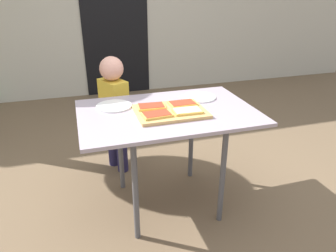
% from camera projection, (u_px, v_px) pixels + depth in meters
% --- Properties ---
extents(ground_plane, '(16.00, 16.00, 0.00)m').
position_uv_depth(ground_plane, '(167.00, 202.00, 2.35)').
color(ground_plane, brown).
extents(house_door, '(0.90, 0.02, 2.00)m').
position_uv_depth(house_door, '(115.00, 22.00, 4.28)').
color(house_door, black).
rests_on(house_door, ground).
extents(dining_table, '(1.14, 0.76, 0.73)m').
position_uv_depth(dining_table, '(167.00, 121.00, 2.08)').
color(dining_table, '#9E909E').
rests_on(dining_table, ground).
extents(cutting_board, '(0.44, 0.33, 0.02)m').
position_uv_depth(cutting_board, '(170.00, 111.00, 2.01)').
color(cutting_board, tan).
rests_on(cutting_board, dining_table).
extents(pizza_slice_far_right, '(0.18, 0.12, 0.02)m').
position_uv_depth(pizza_slice_far_right, '(182.00, 103.00, 2.09)').
color(pizza_slice_far_right, '#E2B550').
rests_on(pizza_slice_far_right, cutting_board).
extents(pizza_slice_near_left, '(0.19, 0.13, 0.02)m').
position_uv_depth(pizza_slice_near_left, '(157.00, 114.00, 1.92)').
color(pizza_slice_near_left, '#E2B550').
rests_on(pizza_slice_near_left, cutting_board).
extents(pizza_slice_far_left, '(0.19, 0.13, 0.02)m').
position_uv_depth(pizza_slice_far_left, '(151.00, 106.00, 2.04)').
color(pizza_slice_far_left, '#E2B550').
rests_on(pizza_slice_far_left, cutting_board).
extents(pizza_slice_near_right, '(0.18, 0.12, 0.02)m').
position_uv_depth(pizza_slice_near_right, '(187.00, 111.00, 1.97)').
color(pizza_slice_near_right, '#E2B550').
rests_on(pizza_slice_near_right, cutting_board).
extents(plate_white_left, '(0.24, 0.24, 0.01)m').
position_uv_depth(plate_white_left, '(114.00, 106.00, 2.11)').
color(plate_white_left, silver).
rests_on(plate_white_left, dining_table).
extents(plate_white_right, '(0.24, 0.24, 0.01)m').
position_uv_depth(plate_white_right, '(199.00, 97.00, 2.28)').
color(plate_white_right, white).
rests_on(plate_white_right, dining_table).
extents(child_left, '(0.23, 0.28, 0.98)m').
position_uv_depth(child_left, '(114.00, 107.00, 2.56)').
color(child_left, '#231F43').
rests_on(child_left, ground).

